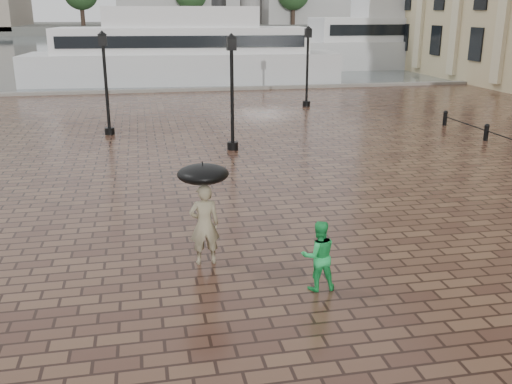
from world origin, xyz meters
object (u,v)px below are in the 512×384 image
(adult_pedestrian, at_px, (204,225))
(ferry_far, at_px, (420,39))
(street_lamps, at_px, (115,83))
(child_pedestrian, at_px, (319,256))
(ferry_near, at_px, (183,52))

(adult_pedestrian, relative_size, ferry_far, 0.07)
(street_lamps, height_order, child_pedestrian, street_lamps)
(ferry_near, relative_size, ferry_far, 0.89)
(street_lamps, distance_m, child_pedestrian, 16.58)
(street_lamps, xyz_separation_m, adult_pedestrian, (2.27, -14.25, -1.42))
(street_lamps, relative_size, child_pedestrian, 14.82)
(street_lamps, relative_size, adult_pedestrian, 11.80)
(adult_pedestrian, xyz_separation_m, ferry_far, (26.30, 42.34, 1.75))
(child_pedestrian, bearing_deg, adult_pedestrian, -37.78)
(ferry_far, bearing_deg, adult_pedestrian, -121.07)
(street_lamps, distance_m, ferry_near, 19.91)
(street_lamps, relative_size, ferry_near, 0.89)
(ferry_near, bearing_deg, street_lamps, -98.39)
(street_lamps, relative_size, ferry_far, 0.79)
(child_pedestrian, bearing_deg, ferry_far, -117.67)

